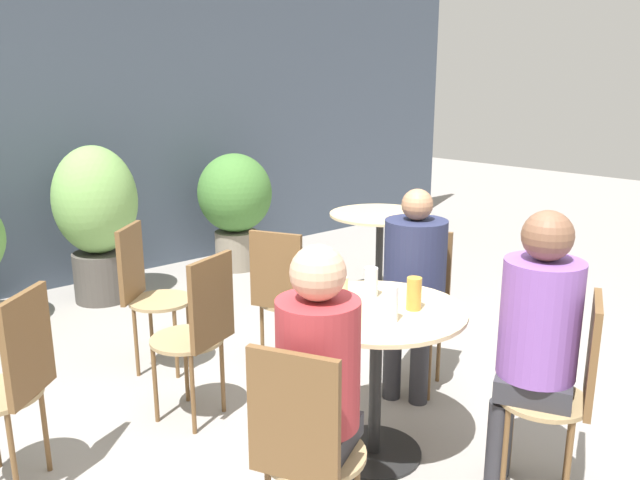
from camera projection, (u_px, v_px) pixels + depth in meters
The scene contains 20 objects.
ground_plane at pixel (349, 450), 3.10m from camera, with size 20.00×20.00×0.00m, color gray.
storefront_wall at pixel (62, 115), 5.30m from camera, with size 10.00×0.06×3.00m.
cafe_table_near at pixel (376, 345), 2.93m from camera, with size 0.83×0.83×0.76m.
cafe_table_far at pixel (380, 236), 5.00m from camera, with size 0.81×0.81×0.76m.
bistro_chair_0 at pixel (303, 442), 2.18m from camera, with size 0.44×0.43×0.93m.
bistro_chair_1 at pixel (568, 381), 2.62m from camera, with size 0.43×0.44×0.93m.
bistro_chair_2 at pixel (419, 294), 3.69m from camera, with size 0.44×0.43×0.93m.
bistro_chair_3 at pixel (14, 374), 2.68m from camera, with size 0.44×0.45×0.93m.
bistro_chair_4 at pixel (145, 285), 3.86m from camera, with size 0.44×0.45×0.93m.
bistro_chair_5 at pixel (282, 289), 3.77m from camera, with size 0.44×0.43×0.93m.
bistro_chair_6 at pixel (200, 324), 3.23m from camera, with size 0.42×0.43×0.93m.
seated_person_0 at pixel (319, 375), 2.26m from camera, with size 0.38×0.36×1.23m.
seated_person_1 at pixel (536, 330), 2.62m from camera, with size 0.39×0.40×1.28m.
seated_person_2 at pixel (414, 275), 3.52m from camera, with size 0.43×0.41×1.21m.
beer_glass_0 at pixel (414, 294), 2.85m from camera, with size 0.07×0.07×0.15m.
beer_glass_1 at pixel (371, 282), 3.03m from camera, with size 0.07×0.07×0.15m.
beer_glass_2 at pixel (341, 293), 2.87m from camera, with size 0.06×0.06×0.15m.
beer_glass_3 at pixel (391, 304), 2.71m from camera, with size 0.06×0.06×0.16m.
potted_plant_1 at pixel (96, 214), 5.05m from camera, with size 0.66×0.66×1.29m.
potted_plant_2 at pixel (235, 201), 5.96m from camera, with size 0.71×0.71×1.12m.
Camera 1 is at (-1.92, -1.96, 1.78)m, focal length 35.00 mm.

